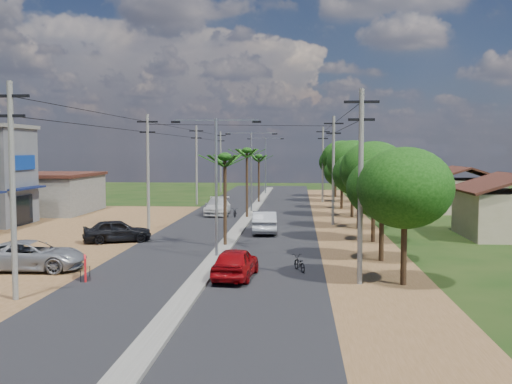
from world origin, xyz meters
TOP-DOWN VIEW (x-y plane):
  - ground at (0.00, 0.00)m, footprint 160.00×160.00m
  - road at (0.00, 15.00)m, footprint 12.00×110.00m
  - median at (0.00, 18.00)m, footprint 1.00×90.00m
  - dirt_lot_west at (-15.00, 8.00)m, footprint 18.00×46.00m
  - dirt_shoulder_east at (8.50, 15.00)m, footprint 5.00×90.00m
  - low_shed at (-21.00, 24.00)m, footprint 10.40×10.40m
  - house_east_far at (21.00, 28.00)m, footprint 7.60×7.50m
  - tree_east_a at (9.50, -6.00)m, footprint 4.40×4.40m
  - tree_east_b at (9.30, 0.00)m, footprint 4.00×4.00m
  - tree_east_c at (9.70, 7.00)m, footprint 4.60×4.60m
  - tree_east_d at (9.40, 14.00)m, footprint 4.20×4.20m
  - tree_east_e at (9.60, 22.00)m, footprint 4.80×4.80m
  - tree_east_f at (9.20, 30.00)m, footprint 3.80×3.80m
  - tree_east_g at (9.80, 38.00)m, footprint 5.00×5.00m
  - tree_east_h at (9.50, 46.00)m, footprint 4.40×4.40m
  - palm_median_near at (0.00, 4.00)m, footprint 2.00×2.00m
  - palm_median_mid at (0.00, 20.00)m, footprint 2.00×2.00m
  - palm_median_far at (0.00, 36.00)m, footprint 2.00×2.00m
  - streetlight_near at (0.00, 0.00)m, footprint 5.10×0.18m
  - streetlight_mid at (0.00, 25.00)m, footprint 5.10×0.18m
  - streetlight_far at (0.00, 50.00)m, footprint 5.10×0.18m
  - utility_pole_w_a at (-7.00, -10.00)m, footprint 1.60×0.24m
  - utility_pole_w_b at (-7.00, 12.00)m, footprint 1.60×0.24m
  - utility_pole_w_c at (-7.00, 34.00)m, footprint 1.60×0.24m
  - utility_pole_w_d at (-7.00, 55.00)m, footprint 1.60×0.24m
  - utility_pole_e_a at (7.50, -6.00)m, footprint 1.60×0.24m
  - utility_pole_e_b at (7.50, 16.00)m, footprint 1.60×0.24m
  - utility_pole_e_c at (7.50, 38.00)m, footprint 1.60×0.24m
  - car_red_near at (1.64, -5.24)m, footprint 2.15×4.56m
  - car_silver_mid at (2.12, 10.62)m, footprint 2.06×5.12m
  - car_white_far at (-3.10, 22.98)m, footprint 2.52×5.65m
  - car_parked_silver at (-9.04, -4.07)m, footprint 5.65×2.84m
  - car_parked_dark at (-7.51, 5.56)m, footprint 4.88×3.41m
  - moto_rider_east at (4.72, -3.30)m, footprint 1.01×1.63m
  - moto_rider_west_a at (-1.20, 21.07)m, footprint 0.61×1.65m
  - moto_rider_west_b at (-4.84, 30.23)m, footprint 0.59×1.52m
  - roadside_sign at (-5.50, -6.00)m, footprint 0.57×1.30m

SIDE VIEW (x-z plane):
  - ground at x=0.00m, z-range 0.00..0.00m
  - dirt_shoulder_east at x=8.50m, z-range 0.00..0.03m
  - dirt_lot_west at x=-15.00m, z-range 0.00..0.04m
  - road at x=0.00m, z-range 0.00..0.04m
  - median at x=0.00m, z-range 0.00..0.18m
  - moto_rider_east at x=4.72m, z-range 0.00..0.81m
  - moto_rider_west_a at x=-1.20m, z-range 0.00..0.86m
  - moto_rider_west_b at x=-4.84m, z-range 0.00..0.89m
  - roadside_sign at x=-5.50m, z-range 0.00..1.13m
  - car_red_near at x=1.64m, z-range 0.00..1.51m
  - car_parked_silver at x=-9.04m, z-range 0.00..1.54m
  - car_parked_dark at x=-7.51m, z-range 0.00..1.54m
  - car_white_far at x=-3.10m, z-range 0.00..1.61m
  - car_silver_mid at x=2.12m, z-range 0.00..1.65m
  - low_shed at x=-21.00m, z-range -0.01..3.94m
  - house_east_far at x=21.00m, z-range 0.09..4.69m
  - tree_east_f at x=9.20m, z-range 1.13..6.64m
  - tree_east_b at x=9.30m, z-range 1.20..7.03m
  - tree_east_d at x=9.40m, z-range 1.27..7.41m
  - tree_east_a at x=9.50m, z-range 1.30..7.67m
  - tree_east_h at x=9.50m, z-range 1.38..7.90m
  - utility_pole_w_a at x=-7.00m, z-range 0.26..9.26m
  - utility_pole_w_b at x=-7.00m, z-range 0.26..9.26m
  - utility_pole_w_c at x=-7.00m, z-range 0.26..9.26m
  - utility_pole_w_d at x=-7.00m, z-range 0.26..9.26m
  - utility_pole_e_a at x=7.50m, z-range 0.26..9.26m
  - utility_pole_e_b at x=7.50m, z-range 0.26..9.26m
  - utility_pole_e_c at x=7.50m, z-range 0.26..9.26m
  - streetlight_near at x=0.00m, z-range 0.79..8.79m
  - streetlight_mid at x=0.00m, z-range 0.79..8.79m
  - streetlight_far at x=0.00m, z-range 0.79..8.79m
  - tree_east_c at x=9.70m, z-range 1.45..8.28m
  - tree_east_e at x=9.60m, z-range 1.52..8.66m
  - tree_east_g at x=9.80m, z-range 1.55..8.93m
  - palm_median_far at x=0.00m, z-range 2.34..8.19m
  - palm_median_near at x=0.00m, z-range 2.46..8.61m
  - palm_median_mid at x=0.00m, z-range 2.62..9.17m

